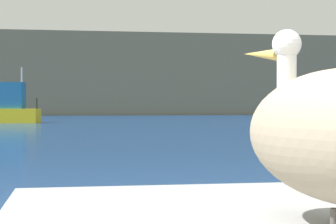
% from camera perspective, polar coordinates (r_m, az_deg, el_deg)
% --- Properties ---
extents(hillside_backdrop, '(140.00, 15.04, 8.74)m').
position_cam_1_polar(hillside_backdrop, '(68.86, -8.48, 3.45)').
color(hillside_backdrop, '#7F755B').
rests_on(hillside_backdrop, ground).
extents(fishing_boat_yellow, '(5.60, 2.45, 3.66)m').
position_cam_1_polar(fishing_boat_yellow, '(40.06, -15.83, 0.23)').
color(fishing_boat_yellow, yellow).
rests_on(fishing_boat_yellow, ground).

